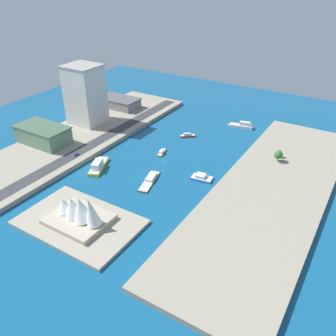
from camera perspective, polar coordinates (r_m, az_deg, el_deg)
ground_plane at (r=280.53m, az=-0.57°, el=1.11°), size 440.00×440.00×0.00m
quay_west at (r=251.01m, az=16.43°, el=-3.66°), size 70.00×240.00×3.58m
quay_east at (r=329.26m, az=-13.48°, el=5.22°), size 70.00×240.00×3.58m
peninsula_point at (r=222.07m, az=-14.14°, el=-8.53°), size 72.52×47.00×2.00m
road_strip at (r=314.17m, az=-10.58°, el=4.69°), size 11.43×228.00×0.15m
ferry_yellow_fast at (r=274.94m, az=-11.22°, el=0.41°), size 18.81×28.89×6.91m
ferry_white_commuter at (r=345.39m, az=11.82°, el=6.73°), size 24.46×11.04×6.48m
barge_flat_brown at (r=255.00m, az=-2.94°, el=-1.91°), size 14.13×29.80×3.02m
catamaran_blue at (r=257.98m, az=5.46°, el=-1.52°), size 17.13×10.30×3.81m
tugboat_red at (r=321.00m, az=3.22°, el=5.28°), size 13.11×11.61×3.60m
water_taxi_orange at (r=291.55m, az=-1.04°, el=2.55°), size 7.22×14.55×3.10m
warehouse_low_gray at (r=383.85m, az=-7.95°, el=10.51°), size 43.39×24.27×9.89m
terminal_long_green at (r=317.76m, az=-19.58°, el=5.16°), size 45.98×25.78×14.81m
hotel_broad_white at (r=342.58m, az=-13.27°, el=11.49°), size 31.09×28.73×54.44m
hatchback_blue at (r=290.56m, az=-14.62°, el=2.16°), size 1.89×4.52×1.57m
pickup_red at (r=326.48m, az=-9.44°, el=5.96°), size 2.00×4.76×1.44m
traffic_light_waterfront at (r=320.55m, az=-7.57°, el=6.32°), size 0.36×0.36×6.50m
opera_landmark at (r=216.65m, az=-14.23°, el=-6.95°), size 36.36×29.15×21.00m
park_tree_cluster at (r=285.03m, az=17.47°, el=2.10°), size 6.61×12.25×8.75m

